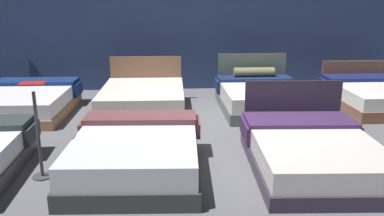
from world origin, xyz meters
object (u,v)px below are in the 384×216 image
at_px(bed_4, 26,102).
at_px(bed_5, 143,100).
at_px(bed_1, 136,154).
at_px(price_sign, 39,141).
at_px(bed_6, 261,97).
at_px(bed_7, 372,96).
at_px(bed_2, 311,151).

bearing_deg(bed_4, bed_5, -0.10).
distance_m(bed_1, bed_4, 3.61).
height_order(bed_4, price_sign, price_sign).
bearing_deg(bed_6, bed_4, -179.97).
relative_size(bed_4, bed_6, 1.07).
relative_size(bed_5, bed_6, 1.03).
relative_size(bed_1, bed_6, 1.00).
distance_m(bed_4, bed_6, 4.52).
distance_m(bed_1, bed_5, 2.75).
relative_size(bed_5, bed_7, 1.01).
relative_size(bed_2, bed_4, 1.03).
xyz_separation_m(bed_2, price_sign, (-3.38, -0.06, 0.24)).
relative_size(bed_2, bed_7, 1.07).
distance_m(bed_2, bed_6, 2.79).
xyz_separation_m(bed_1, bed_6, (2.25, 2.79, 0.00)).
bearing_deg(price_sign, bed_1, 3.06).
bearing_deg(bed_4, price_sign, -67.21).
bearing_deg(bed_6, bed_5, -178.78).
bearing_deg(bed_4, bed_7, 1.16).
height_order(bed_1, bed_5, bed_5).
bearing_deg(bed_5, bed_7, 1.61).
relative_size(bed_1, bed_4, 0.94).
bearing_deg(bed_5, bed_4, 179.73).
height_order(bed_1, bed_6, bed_6).
bearing_deg(bed_5, price_sign, -110.06).
xyz_separation_m(bed_6, price_sign, (-3.39, -2.85, 0.21)).
relative_size(bed_4, bed_5, 1.04).
distance_m(bed_5, price_sign, 3.02).
distance_m(bed_6, bed_7, 2.26).
bearing_deg(bed_6, price_sign, -139.71).
distance_m(bed_5, bed_7, 4.56).
bearing_deg(bed_2, price_sign, -176.10).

